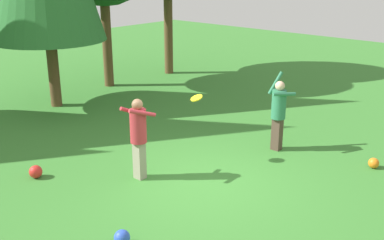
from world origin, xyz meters
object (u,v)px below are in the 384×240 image
Objects in this scene: person_catcher at (138,132)px; ball_red at (36,172)px; ball_orange at (374,163)px; ball_blue at (122,238)px; frisbee at (197,98)px; person_thrower at (278,109)px.

ball_red is at bearing 145.45° from person_catcher.
ball_orange is (5.21, -5.11, -0.02)m from ball_red.
ball_red is 1.17× the size of ball_orange.
ball_red reaches higher than ball_blue.
person_catcher reaches higher than frisbee.
ball_red is at bearing 82.97° from ball_blue.
ball_blue is (-5.12, -0.32, -0.89)m from person_thrower.
person_catcher is 1.52m from frisbee.
person_catcher is 2.37m from ball_red.
ball_red is 3.28m from ball_blue.
ball_red reaches higher than ball_orange.
ball_orange is at bearing -44.45° from ball_red.
frisbee is at bearing -0.00° from person_thrower.
ball_blue is (-1.86, -1.62, -0.90)m from person_catcher.
person_thrower is 5.35× the size of frisbee.
frisbee is 1.49× the size of ball_orange.
ball_red is at bearing 135.55° from ball_orange.
person_thrower is at bearing -31.89° from ball_red.
ball_blue is at bearing 30.59° from person_thrower.
ball_orange is (0.50, -2.18, -0.90)m from person_thrower.
person_thrower is 2.41m from ball_orange.
person_catcher reaches higher than ball_blue.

